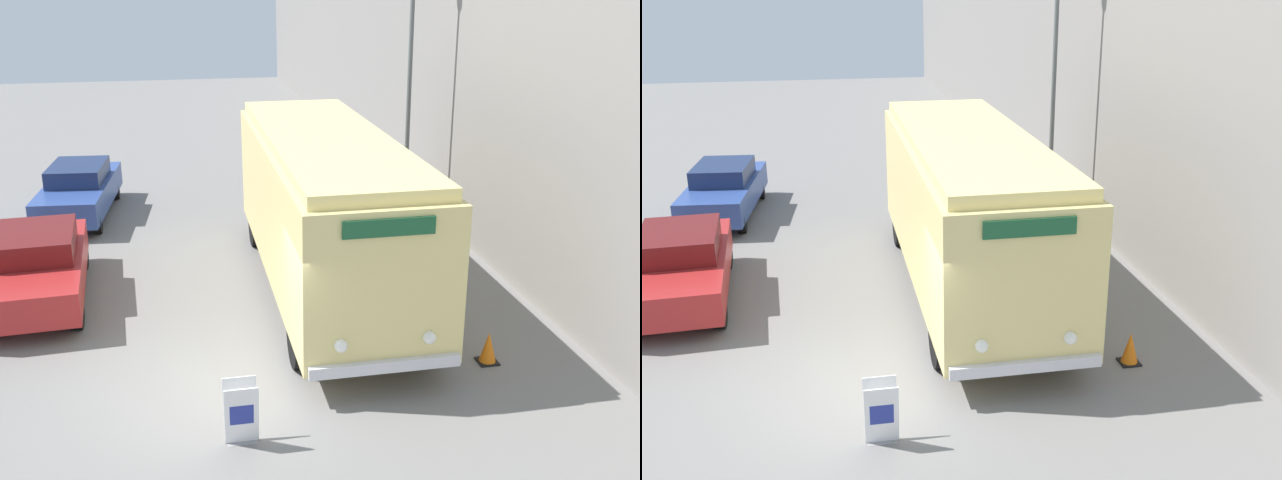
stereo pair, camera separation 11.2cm
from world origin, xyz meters
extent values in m
plane|color=slate|center=(0.00, 0.00, 0.00)|extent=(80.00, 80.00, 0.00)
cube|color=gray|center=(6.75, 10.00, 3.33)|extent=(0.30, 60.00, 6.67)
cylinder|color=black|center=(1.31, 0.79, 0.53)|extent=(0.28, 1.05, 1.05)
cylinder|color=black|center=(3.64, 0.79, 0.53)|extent=(0.28, 1.05, 1.05)
cylinder|color=black|center=(1.31, 7.22, 0.53)|extent=(0.28, 1.05, 1.05)
cylinder|color=black|center=(3.64, 7.22, 0.53)|extent=(0.28, 1.05, 1.05)
cube|color=#E5D17F|center=(2.47, 4.00, 1.88)|extent=(2.66, 9.23, 2.72)
cube|color=#F3DD87|center=(2.47, 4.00, 3.36)|extent=(2.44, 8.86, 0.24)
cube|color=silver|center=(2.47, -0.67, 0.65)|extent=(2.52, 0.12, 0.20)
sphere|color=white|center=(1.74, -0.64, 1.08)|extent=(0.22, 0.22, 0.22)
sphere|color=white|center=(3.20, -0.64, 1.08)|extent=(0.22, 0.22, 0.22)
cube|color=#19512D|center=(2.47, -0.63, 2.99)|extent=(1.46, 0.06, 0.28)
cube|color=gray|center=(0.08, -1.33, 0.00)|extent=(0.45, 0.22, 0.01)
cube|color=white|center=(0.08, -1.42, 0.50)|extent=(0.50, 0.20, 1.00)
cube|color=white|center=(0.08, -1.24, 0.50)|extent=(0.50, 0.20, 1.00)
cube|color=navy|center=(0.08, -1.43, 0.52)|extent=(0.35, 0.07, 0.35)
cylinder|color=#595E60|center=(5.49, 7.92, 3.65)|extent=(0.12, 0.12, 7.30)
cylinder|color=black|center=(-2.72, 3.09, 0.34)|extent=(0.22, 0.67, 0.67)
cylinder|color=black|center=(-4.51, 6.26, 0.34)|extent=(0.22, 0.67, 0.67)
cylinder|color=black|center=(-2.92, 6.35, 0.34)|extent=(0.22, 0.67, 0.67)
cube|color=#A52323|center=(-3.61, 4.67, 0.68)|extent=(2.14, 4.77, 0.68)
cube|color=#5B1313|center=(-3.62, 4.79, 1.27)|extent=(1.70, 2.19, 0.50)
cylinder|color=black|center=(-4.24, 9.09, 0.32)|extent=(0.22, 0.63, 0.63)
cylinder|color=black|center=(-2.77, 8.96, 0.32)|extent=(0.22, 0.63, 0.63)
cylinder|color=black|center=(-3.95, 12.35, 0.32)|extent=(0.22, 0.63, 0.63)
cylinder|color=black|center=(-2.48, 12.22, 0.32)|extent=(0.22, 0.63, 0.63)
cube|color=#2D478C|center=(-3.36, 10.65, 0.66)|extent=(2.14, 4.81, 0.70)
cube|color=#19274D|center=(-3.35, 10.77, 1.26)|extent=(1.65, 2.23, 0.48)
cube|color=black|center=(4.65, 0.23, 0.01)|extent=(0.36, 0.36, 0.03)
cone|color=orange|center=(4.65, 0.23, 0.31)|extent=(0.30, 0.30, 0.56)
camera|label=1|loc=(-0.65, -10.90, 6.61)|focal=42.00mm
camera|label=2|loc=(-0.54, -10.92, 6.61)|focal=42.00mm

